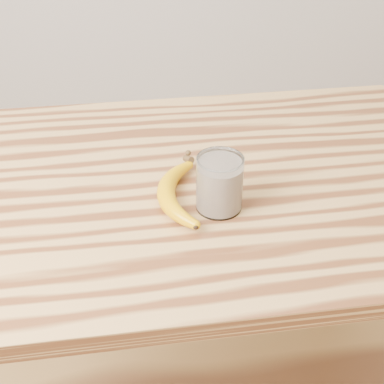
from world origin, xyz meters
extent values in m
cube|color=#B6884A|center=(0.00, 0.00, 0.88)|extent=(1.20, 0.80, 0.04)
cylinder|color=brown|center=(-0.54, 0.34, 0.43)|extent=(0.06, 0.06, 0.86)
cylinder|color=brown|center=(0.54, 0.34, 0.43)|extent=(0.06, 0.06, 0.86)
cylinder|color=white|center=(0.02, -0.11, 0.96)|extent=(0.09, 0.09, 0.11)
torus|color=white|center=(0.02, -0.11, 1.01)|extent=(0.09, 0.09, 0.00)
cylinder|color=beige|center=(0.02, -0.11, 0.95)|extent=(0.08, 0.08, 0.09)
camera|label=1|loc=(-0.15, -0.95, 1.55)|focal=50.00mm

